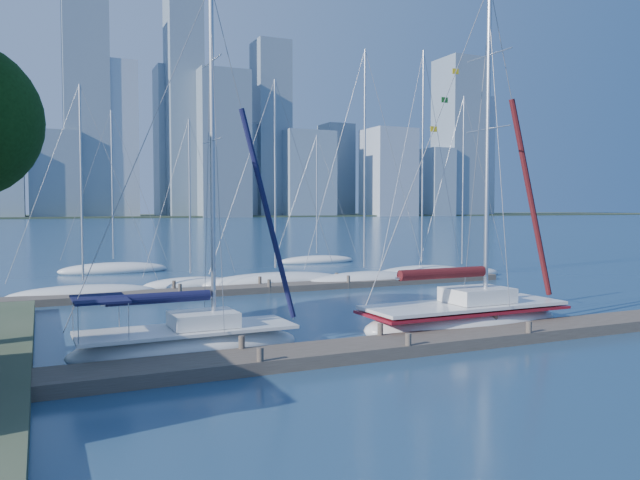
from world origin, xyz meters
name	(u,v)px	position (x,y,z in m)	size (l,w,h in m)	color
ground	(394,352)	(0.00, 0.00, 0.00)	(700.00, 700.00, 0.00)	navy
near_dock	(394,346)	(0.00, 0.00, 0.20)	(26.00, 2.00, 0.40)	#443C32
far_dock	(281,287)	(2.00, 16.00, 0.18)	(30.00, 1.80, 0.36)	#443C32
far_shore	(63,217)	(0.00, 320.00, 0.00)	(800.00, 100.00, 1.50)	#38472D
sailboat_navy	(188,323)	(-6.37, 2.39, 1.05)	(7.60, 2.68, 12.56)	white
sailboat_maroon	(465,303)	(4.51, 2.10, 1.07)	(8.95, 3.05, 14.19)	white
bg_boat_0	(84,294)	(-8.66, 17.45, 0.24)	(7.97, 3.75, 11.60)	white
bg_boat_1	(191,284)	(-2.54, 19.21, 0.23)	(5.92, 2.66, 10.34)	white
bg_boat_2	(276,281)	(2.50, 18.23, 0.27)	(9.46, 4.51, 12.99)	white
bg_boat_3	(364,279)	(7.87, 16.68, 0.29)	(7.95, 4.63, 14.97)	white
bg_boat_4	(422,273)	(13.27, 18.36, 0.32)	(7.76, 3.79, 15.86)	white
bg_boat_5	(462,273)	(16.12, 17.64, 0.25)	(6.48, 3.74, 12.80)	white
bg_boat_6	(114,269)	(-5.78, 30.40, 0.26)	(8.07, 5.00, 12.30)	white
bg_boat_7	(317,260)	(11.27, 31.69, 0.22)	(7.27, 3.48, 11.36)	white
skyline	(120,140)	(24.52, 290.02, 36.72)	(502.15, 51.31, 125.09)	gray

